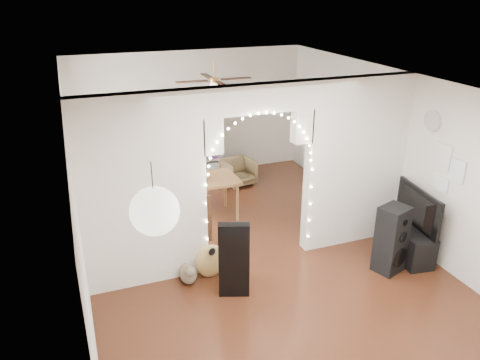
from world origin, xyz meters
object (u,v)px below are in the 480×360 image
object	(u,v)px
media_console	(407,241)
dining_table	(203,183)
floor_speaker	(391,239)
acoustic_guitar	(210,248)
bookcase	(184,144)
dining_chair_right	(239,172)
dining_chair_left	(174,203)

from	to	relation	value
media_console	dining_table	size ratio (longest dim) A/B	0.83
floor_speaker	media_console	distance (m)	0.61
acoustic_guitar	media_console	bearing A→B (deg)	-33.48
acoustic_guitar	dining_table	size ratio (longest dim) A/B	0.91
floor_speaker	bookcase	distance (m)	4.90
bookcase	dining_table	distance (m)	1.93
acoustic_guitar	dining_table	distance (m)	1.90
bookcase	acoustic_guitar	bearing A→B (deg)	-83.04
floor_speaker	dining_chair_right	world-z (taller)	floor_speaker
floor_speaker	dining_chair_left	world-z (taller)	floor_speaker
floor_speaker	bookcase	xyz separation A→B (m)	(-1.92, 4.50, 0.30)
media_console	dining_table	bearing A→B (deg)	145.11
bookcase	dining_chair_right	xyz separation A→B (m)	(0.98, -0.67, -0.53)
dining_chair_left	floor_speaker	bearing A→B (deg)	-51.91
acoustic_guitar	media_console	world-z (taller)	acoustic_guitar
acoustic_guitar	dining_chair_right	bearing A→B (deg)	39.11
dining_table	dining_chair_right	distance (m)	1.72
dining_table	dining_chair_left	size ratio (longest dim) A/B	2.26
acoustic_guitar	dining_chair_right	distance (m)	3.46
floor_speaker	dining_table	size ratio (longest dim) A/B	0.85
dining_chair_right	floor_speaker	bearing A→B (deg)	-86.68
floor_speaker	dining_chair_right	distance (m)	3.94
acoustic_guitar	bookcase	distance (m)	3.81
bookcase	media_console	bearing A→B (deg)	-44.49
bookcase	dining_chair_left	xyz separation A→B (m)	(-0.62, -1.64, -0.57)
dining_table	dining_chair_right	size ratio (longest dim) A/B	1.96
floor_speaker	dining_chair_right	xyz separation A→B (m)	(-0.94, 3.82, -0.23)
acoustic_guitar	dining_chair_left	xyz separation A→B (m)	(-0.04, 2.11, -0.24)
dining_chair_right	acoustic_guitar	bearing A→B (deg)	-127.53
bookcase	dining_chair_right	distance (m)	1.30
dining_table	dining_chair_left	world-z (taller)	dining_table
bookcase	dining_table	bearing A→B (deg)	-78.36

